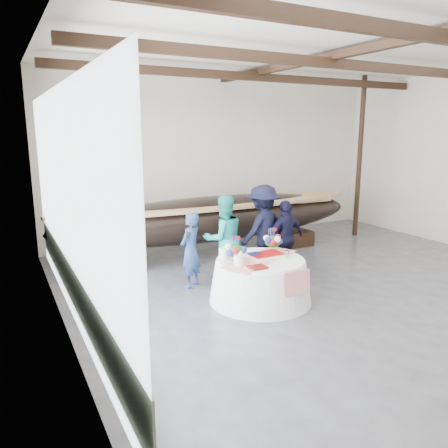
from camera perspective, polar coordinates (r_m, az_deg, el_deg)
floor at (r=8.28m, az=19.45°, el=-10.08°), size 10.00×12.00×0.01m
wall_back at (r=12.54m, az=-0.37°, el=8.59°), size 10.00×0.02×4.50m
wall_left at (r=5.23m, az=-19.10°, el=2.82°), size 0.02×12.00×4.50m
ceiling at (r=7.84m, az=21.95°, el=22.10°), size 10.00×12.00×0.01m
pavilion_structure at (r=8.27m, az=17.60°, el=18.34°), size 9.80×11.76×4.50m
open_bay at (r=6.29m, az=-19.80°, el=0.32°), size 0.03×7.00×3.20m
longboat_display at (r=10.61m, az=-1.03°, el=0.80°), size 7.88×1.58×1.48m
banquet_table at (r=7.95m, az=4.75°, el=-7.31°), size 1.84×1.84×0.79m
tabletop_items at (r=7.85m, az=4.01°, el=-3.36°), size 1.77×1.23×0.40m
guest_woman_blue at (r=8.53m, az=-4.40°, el=-3.43°), size 0.65×0.61×1.50m
guest_woman_teal at (r=8.82m, az=-0.04°, el=-1.92°), size 0.92×0.74×1.78m
guest_man_left at (r=9.34m, az=5.09°, el=-0.72°), size 1.38×1.00×1.92m
guest_man_right at (r=9.36m, az=8.04°, el=-1.77°), size 0.99×0.52×1.60m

